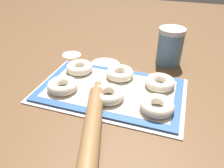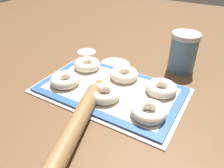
# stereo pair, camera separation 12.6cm
# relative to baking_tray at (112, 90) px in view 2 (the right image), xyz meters

# --- Properties ---
(ground_plane) EXTENTS (2.80, 2.80, 0.00)m
(ground_plane) POSITION_rel_baking_tray_xyz_m (-0.00, -0.00, -0.00)
(ground_plane) COLOR brown
(baking_tray) EXTENTS (0.48, 0.29, 0.01)m
(baking_tray) POSITION_rel_baking_tray_xyz_m (0.00, 0.00, 0.00)
(baking_tray) COLOR silver
(baking_tray) RESTS_ON ground_plane
(baking_mat) EXTENTS (0.45, 0.27, 0.00)m
(baking_mat) POSITION_rel_baking_tray_xyz_m (0.00, 0.00, 0.01)
(baking_mat) COLOR #2D569E
(baking_mat) RESTS_ON baking_tray
(bagel_front_left) EXTENTS (0.10, 0.10, 0.03)m
(bagel_front_left) POSITION_rel_baking_tray_xyz_m (-0.15, -0.06, 0.02)
(bagel_front_left) COLOR silver
(bagel_front_left) RESTS_ON baking_mat
(bagel_front_center) EXTENTS (0.10, 0.10, 0.03)m
(bagel_front_center) POSITION_rel_baking_tray_xyz_m (0.01, -0.06, 0.02)
(bagel_front_center) COLOR silver
(bagel_front_center) RESTS_ON baking_mat
(bagel_front_right) EXTENTS (0.10, 0.10, 0.03)m
(bagel_front_right) POSITION_rel_baking_tray_xyz_m (0.15, -0.07, 0.02)
(bagel_front_right) COLOR silver
(bagel_front_right) RESTS_ON baking_mat
(bagel_back_left) EXTENTS (0.10, 0.10, 0.03)m
(bagel_back_left) POSITION_rel_baking_tray_xyz_m (-0.15, 0.07, 0.02)
(bagel_back_left) COLOR silver
(bagel_back_left) RESTS_ON baking_mat
(bagel_back_center) EXTENTS (0.10, 0.10, 0.03)m
(bagel_back_center) POSITION_rel_baking_tray_xyz_m (0.00, 0.07, 0.02)
(bagel_back_center) COLOR silver
(bagel_back_center) RESTS_ON baking_mat
(bagel_back_right) EXTENTS (0.10, 0.10, 0.03)m
(bagel_back_right) POSITION_rel_baking_tray_xyz_m (0.15, 0.06, 0.02)
(bagel_back_right) COLOR silver
(bagel_back_right) RESTS_ON baking_mat
(flour_canister) EXTENTS (0.10, 0.10, 0.14)m
(flour_canister) POSITION_rel_baking_tray_xyz_m (0.15, 0.26, 0.07)
(flour_canister) COLOR slate
(flour_canister) RESTS_ON ground_plane
(rolling_pin) EXTENTS (0.15, 0.43, 0.05)m
(rolling_pin) POSITION_rel_baking_tray_xyz_m (0.02, -0.22, 0.02)
(rolling_pin) COLOR olive
(rolling_pin) RESTS_ON ground_plane
(flour_patch_near) EXTENTS (0.08, 0.08, 0.00)m
(flour_patch_near) POSITION_rel_baking_tray_xyz_m (-0.25, 0.21, -0.00)
(flour_patch_near) COLOR white
(flour_patch_near) RESTS_ON ground_plane
(flour_patch_far) EXTENTS (0.12, 0.11, 0.00)m
(flour_patch_far) POSITION_rel_baking_tray_xyz_m (-0.09, 0.17, -0.00)
(flour_patch_far) COLOR white
(flour_patch_far) RESTS_ON ground_plane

